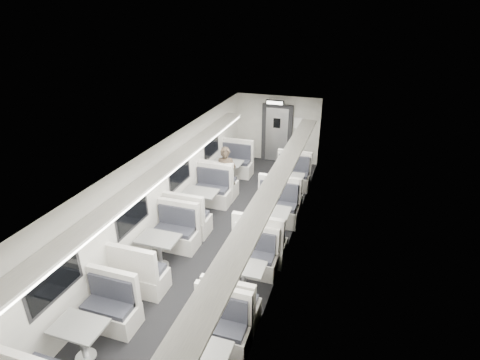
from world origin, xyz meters
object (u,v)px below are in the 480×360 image
Objects in this scene: booth_right_b at (269,224)px; booth_right_c at (244,280)px; booth_left_c at (160,252)px; passenger at (226,175)px; booth_right_a at (287,187)px; booth_left_b at (201,204)px; booth_left_d at (82,341)px; booth_left_a at (227,173)px; exit_sign at (275,102)px; vestibule_door at (277,134)px.

booth_right_b reaches higher than booth_right_c.
booth_left_c is 1.29× the size of passenger.
booth_right_a is at bearing 90.00° from booth_right_c.
booth_left_b is 4.73m from booth_left_d.
booth_right_c is at bearing -66.65° from booth_left_a.
booth_left_a is 2.92m from exit_sign.
booth_left_a is 3.27m from booth_right_b.
booth_right_c is at bearing -90.00° from booth_right_b.
passenger reaches higher than booth_right_a.
exit_sign reaches higher than passenger.
booth_left_b reaches higher than booth_right_a.
booth_right_a is 2.22m from booth_right_b.
booth_right_a is 3.09m from vestibule_door.
booth_right_a is (2.00, 3.99, 0.01)m from booth_left_c.
booth_right_c is at bearing -51.49° from booth_left_b.
booth_right_c is (0.00, -2.05, -0.06)m from booth_right_b.
booth_right_a is at bearing 8.95° from passenger.
booth_left_c is 0.92× the size of booth_right_b.
booth_right_b is at bearing -13.10° from booth_left_b.
exit_sign is at bearing 65.68° from passenger.
exit_sign reaches higher than booth_right_b.
booth_left_c is 3.41m from passenger.
vestibule_door is (1.00, 2.49, 0.64)m from booth_left_a.
booth_left_d is at bearing -104.43° from passenger.
booth_left_a is at bearing 169.55° from booth_right_a.
booth_left_c is at bearing 90.00° from booth_left_d.
booth_left_b is 4.76m from vestibule_door.
passenger is at bearing 74.50° from booth_left_b.
passenger is (0.31, 1.13, 0.43)m from booth_left_b.
booth_right_b is 2.35m from passenger.
booth_right_b is at bearing -77.69° from exit_sign.
booth_left_d is at bearing -90.00° from booth_left_b.
booth_left_d reaches higher than booth_right_c.
booth_right_a is 3.50× the size of exit_sign.
vestibule_door reaches higher than booth_left_b.
passenger is (-1.69, 1.59, 0.41)m from booth_right_b.
booth_left_a is 4.36m from booth_left_c.
vestibule_door is (1.00, 9.33, 0.68)m from booth_left_d.
exit_sign reaches higher than booth_left_b.
exit_sign is (-1.00, 4.58, 1.87)m from booth_right_b.
booth_right_c is at bearing -81.42° from exit_sign.
booth_left_a is at bearing -116.59° from exit_sign.
exit_sign is (0.69, 2.99, 1.46)m from passenger.
vestibule_door is at bearing 101.16° from booth_right_b.
booth_right_c is at bearing -90.00° from booth_right_a.
booth_left_c is 0.97× the size of booth_right_a.
booth_left_a is 2.75m from vestibule_door.
passenger reaches higher than booth_right_c.
booth_left_b is 4.64m from exit_sign.
booth_left_c is at bearing -90.00° from booth_left_b.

